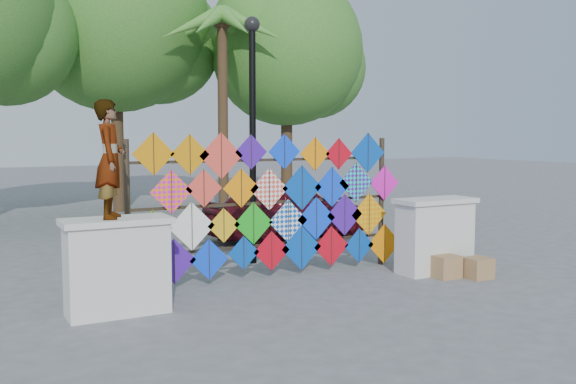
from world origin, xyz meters
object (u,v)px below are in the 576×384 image
object	(u,v)px
kite_rack	(277,205)
sedan	(288,210)
lamppost	(253,116)
vendor_woman	(110,159)

from	to	relation	value
kite_rack	sedan	size ratio (longest dim) A/B	1.28
sedan	lamppost	distance (m)	3.46
kite_rack	sedan	bearing A→B (deg)	59.01
kite_rack	vendor_woman	world-z (taller)	vendor_woman
kite_rack	vendor_woman	xyz separation A→B (m)	(-2.89, -0.92, 0.84)
kite_rack	vendor_woman	distance (m)	3.15
kite_rack	vendor_woman	size ratio (longest dim) A/B	3.23
vendor_woman	sedan	distance (m)	6.67
vendor_woman	lamppost	distance (m)	3.82
kite_rack	sedan	world-z (taller)	kite_rack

